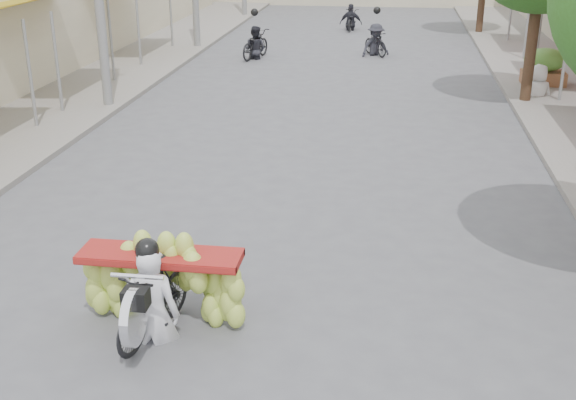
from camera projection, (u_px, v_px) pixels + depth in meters
The scene contains 7 objects.
sidewalk_left at pixel (95, 80), 21.74m from camera, with size 4.00×60.00×0.12m, color slate.
produce_crate_far at pixel (545, 64), 20.68m from camera, with size 1.20×0.88×1.16m.
banana_motorbike at pixel (155, 276), 8.56m from camera, with size 2.20×1.81×2.20m.
pedestrian at pixel (541, 64), 19.31m from camera, with size 0.91×0.63×1.70m.
bg_motorbike_a at pixel (255, 37), 24.98m from camera, with size 1.09×1.84×1.95m.
bg_motorbike_b at pixel (376, 31), 25.40m from camera, with size 1.19×1.48×1.95m.
bg_motorbike_c at pixel (351, 11), 30.95m from camera, with size 1.00×1.56×1.95m.
Camera 1 is at (1.82, -5.49, 4.73)m, focal length 45.00 mm.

